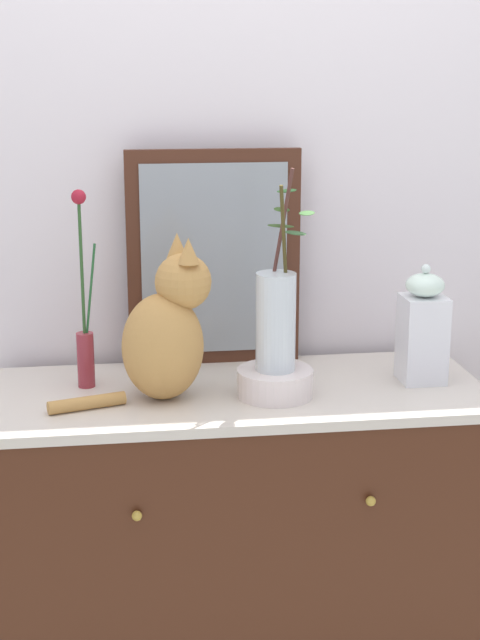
# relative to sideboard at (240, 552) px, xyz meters

# --- Properties ---
(wall_back) EXTENTS (4.40, 0.08, 2.60)m
(wall_back) POSITION_rel_sideboard_xyz_m (0.00, 0.33, 0.84)
(wall_back) COLOR silver
(wall_back) RESTS_ON ground_plane
(sideboard) EXTENTS (1.24, 0.53, 0.91)m
(sideboard) POSITION_rel_sideboard_xyz_m (0.00, 0.00, 0.00)
(sideboard) COLOR #421F11
(sideboard) RESTS_ON ground_plane
(mirror_leaning) EXTENTS (0.46, 0.03, 0.58)m
(mirror_leaning) POSITION_rel_sideboard_xyz_m (-0.04, 0.24, 0.75)
(mirror_leaning) COLOR #462417
(mirror_leaning) RESTS_ON sideboard
(cat_sitting) EXTENTS (0.40, 0.23, 0.40)m
(cat_sitting) POSITION_rel_sideboard_xyz_m (-0.18, -0.04, 0.62)
(cat_sitting) COLOR #BA8746
(cat_sitting) RESTS_ON sideboard
(vase_slim_green) EXTENTS (0.06, 0.04, 0.50)m
(vase_slim_green) POSITION_rel_sideboard_xyz_m (-0.38, 0.07, 0.60)
(vase_slim_green) COLOR maroon
(vase_slim_green) RESTS_ON sideboard
(bowl_porcelain) EXTENTS (0.19, 0.19, 0.07)m
(bowl_porcelain) POSITION_rel_sideboard_xyz_m (0.08, -0.06, 0.49)
(bowl_porcelain) COLOR silver
(bowl_porcelain) RESTS_ON sideboard
(vase_glass_clear) EXTENTS (0.14, 0.19, 0.49)m
(vase_glass_clear) POSITION_rel_sideboard_xyz_m (0.08, -0.06, 0.66)
(vase_glass_clear) COLOR silver
(vase_glass_clear) RESTS_ON bowl_porcelain
(jar_lidded_porcelain) EXTENTS (0.11, 0.11, 0.31)m
(jar_lidded_porcelain) POSITION_rel_sideboard_xyz_m (0.47, 0.00, 0.59)
(jar_lidded_porcelain) COLOR white
(jar_lidded_porcelain) RESTS_ON sideboard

